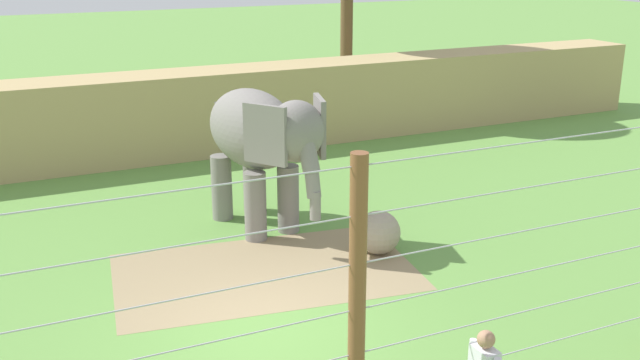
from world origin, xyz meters
TOP-DOWN VIEW (x-y plane):
  - ground_plane at (0.00, 0.00)m, footprint 120.00×120.00m
  - dirt_patch at (0.77, 2.10)m, footprint 6.08×4.13m
  - embankment_wall at (0.00, 10.91)m, footprint 36.00×1.80m
  - elephant at (1.52, 4.23)m, footprint 2.05×4.18m
  - enrichment_ball at (3.18, 1.97)m, footprint 0.89×0.89m
  - cable_fence at (-0.01, -3.18)m, footprint 11.43×0.21m

SIDE VIEW (x-z plane):
  - ground_plane at x=0.00m, z-range 0.00..0.00m
  - dirt_patch at x=0.77m, z-range 0.00..0.01m
  - enrichment_ball at x=3.18m, z-range 0.00..0.89m
  - embankment_wall at x=0.00m, z-range 0.00..2.45m
  - cable_fence at x=-0.01m, z-range 0.01..3.84m
  - elephant at x=1.52m, z-range 0.51..3.63m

